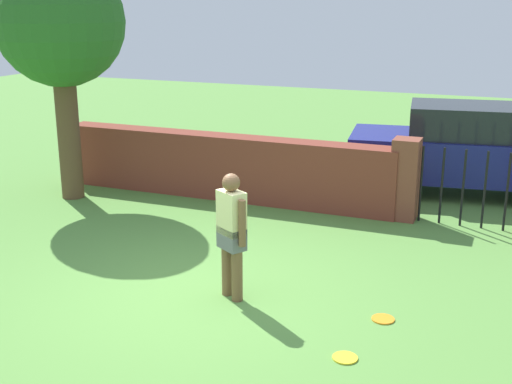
% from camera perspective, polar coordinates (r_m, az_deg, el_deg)
% --- Properties ---
extents(ground_plane, '(40.00, 40.00, 0.00)m').
position_cam_1_polar(ground_plane, '(8.66, -5.11, -8.75)').
color(ground_plane, '#568C3D').
extents(brick_wall, '(6.57, 0.50, 1.20)m').
position_cam_1_polar(brick_wall, '(12.55, -2.81, 2.18)').
color(brick_wall, brown).
rests_on(brick_wall, ground).
extents(tree, '(2.31, 2.31, 4.40)m').
position_cam_1_polar(tree, '(12.69, -16.39, 13.49)').
color(tree, brown).
rests_on(tree, ground).
extents(person, '(0.47, 0.38, 1.62)m').
position_cam_1_polar(person, '(8.23, -2.10, -3.30)').
color(person, brown).
rests_on(person, ground).
extents(fence_gate, '(2.68, 0.44, 1.40)m').
position_cam_1_polar(fence_gate, '(11.43, 18.12, 0.47)').
color(fence_gate, brown).
rests_on(fence_gate, ground).
extents(car, '(4.40, 2.38, 1.72)m').
position_cam_1_polar(car, '(13.38, 17.19, 3.49)').
color(car, navy).
rests_on(car, ground).
extents(frisbee_orange, '(0.27, 0.27, 0.02)m').
position_cam_1_polar(frisbee_orange, '(8.15, 10.79, -10.60)').
color(frisbee_orange, orange).
rests_on(frisbee_orange, ground).
extents(frisbee_yellow, '(0.27, 0.27, 0.02)m').
position_cam_1_polar(frisbee_yellow, '(7.29, 7.61, -13.85)').
color(frisbee_yellow, yellow).
rests_on(frisbee_yellow, ground).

